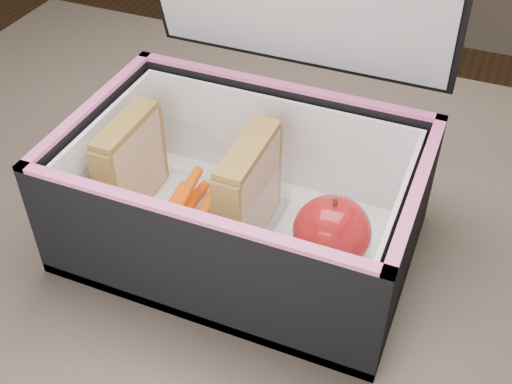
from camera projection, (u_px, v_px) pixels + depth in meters
kitchen_table at (296, 298)px, 0.72m from camera, size 1.20×0.80×0.75m
lunch_bag at (244, 187)px, 0.62m from camera, size 0.33×0.28×0.33m
plastic_tub at (189, 192)px, 0.65m from camera, size 0.17×0.12×0.07m
sandwich_left at (131, 163)px, 0.65m from camera, size 0.03×0.09×0.10m
sandwich_right at (249, 192)px, 0.61m from camera, size 0.03×0.10×0.11m
carrot_sticks at (194, 204)px, 0.66m from camera, size 0.05×0.15×0.03m
paper_napkin at (328, 257)px, 0.62m from camera, size 0.08×0.08×0.01m
red_apple at (332, 232)px, 0.59m from camera, size 0.09×0.09×0.08m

